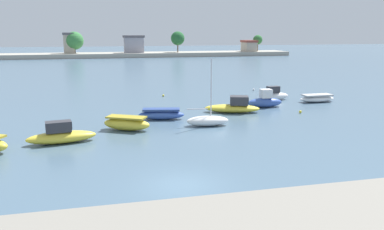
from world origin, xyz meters
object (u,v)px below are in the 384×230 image
Objects in this scene: moored_boat_2 at (127,123)px; mooring_buoy_0 at (300,112)px; moored_boat_7 at (274,95)px; mooring_buoy_2 at (163,95)px; moored_boat_8 at (317,98)px; mooring_buoy_1 at (254,90)px; moored_boat_4 at (208,120)px; moored_boat_5 at (234,107)px; moored_boat_3 at (161,114)px; moored_boat_6 at (265,101)px; moored_boat_1 at (61,135)px.

moored_boat_2 reaches higher than mooring_buoy_0.
mooring_buoy_2 is at bearing 147.78° from moored_boat_7.
moored_boat_8 reaches higher than mooring_buoy_1.
moored_boat_4 is at bearing -152.59° from moored_boat_8.
moored_boat_8 is at bearing 34.63° from moored_boat_5.
moored_boat_2 is 0.73× the size of moored_boat_4.
moored_boat_2 is 0.99× the size of moored_boat_8.
moored_boat_3 is (3.39, 3.33, -0.08)m from moored_boat_2.
moored_boat_4 reaches higher than moored_boat_6.
mooring_buoy_0 is at bearing 9.69° from moored_boat_3.
mooring_buoy_0 is at bearing -48.96° from mooring_buoy_2.
moored_boat_7 is at bearing 37.74° from moored_boat_3.
moored_boat_2 is 0.96× the size of moored_boat_3.
moored_boat_5 is at bearing -65.36° from mooring_buoy_2.
moored_boat_4 reaches higher than moored_boat_5.
moored_boat_7 is at bearing 21.84° from moored_boat_1.
mooring_buoy_1 is (23.31, 20.78, -0.43)m from moored_boat_1.
moored_boat_1 is 17.46m from moored_boat_5.
moored_boat_4 is 20.87× the size of mooring_buoy_1.
moored_boat_1 is at bearing -138.28° from mooring_buoy_1.
moored_boat_4 is 1.00× the size of moored_boat_5.
moored_boat_6 is at bearing 119.74° from mooring_buoy_0.
moored_boat_6 reaches higher than moored_boat_5.
moored_boat_1 is 1.20× the size of moored_boat_2.
moored_boat_6 is (19.93, 9.36, 0.10)m from moored_boat_1.
mooring_buoy_1 is 12.90m from mooring_buoy_2.
moored_boat_4 reaches higher than moored_boat_3.
moored_boat_5 is at bearing 52.12° from moored_boat_2.
moored_boat_1 is 1.34× the size of moored_boat_7.
moored_boat_1 is at bearing -158.95° from moored_boat_8.
moored_boat_2 is 25.79m from mooring_buoy_1.
mooring_buoy_2 is at bearing 91.32° from moored_boat_3.
moored_boat_3 is 1.04× the size of moored_boat_8.
moored_boat_1 is at bearing -161.65° from moored_boat_4.
moored_boat_8 is 15.42× the size of mooring_buoy_1.
mooring_buoy_0 is (22.05, 5.64, -0.43)m from moored_boat_1.
moored_boat_4 is (11.70, 2.66, -0.11)m from moored_boat_1.
mooring_buoy_1 is at bearing 85.26° from mooring_buoy_0.
moored_boat_2 is 14.97× the size of mooring_buoy_0.
mooring_buoy_0 is at bearing -94.74° from mooring_buoy_1.
moored_boat_6 is (8.22, 6.71, 0.21)m from moored_boat_4.
moored_boat_8 is at bearing -69.44° from mooring_buoy_1.
moored_boat_6 is at bearing 27.25° from moored_boat_3.
moored_boat_7 is (22.83, 13.25, 0.02)m from moored_boat_1.
moored_boat_6 is (11.66, 3.29, 0.20)m from moored_boat_3.
moored_boat_8 is (27.01, 10.93, -0.16)m from moored_boat_1.
moored_boat_1 is 26.39m from moored_boat_7.
moored_boat_1 is 12.00m from moored_boat_4.
moored_boat_2 reaches higher than mooring_buoy_2.
moored_boat_3 is 12.11m from moored_boat_6.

